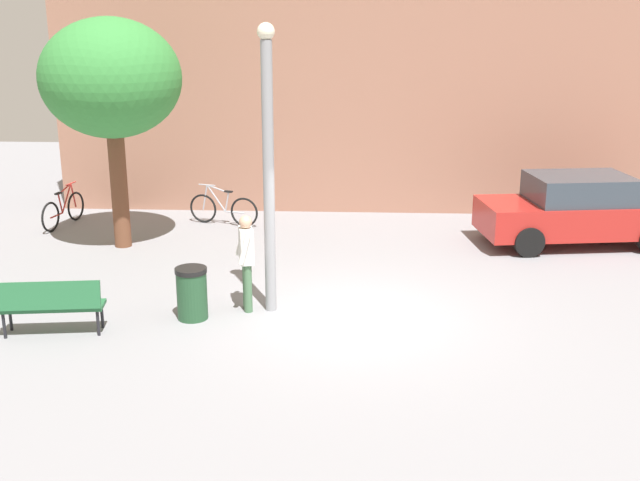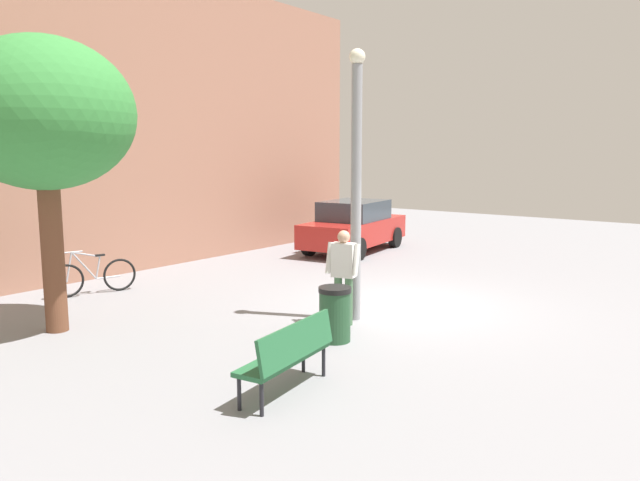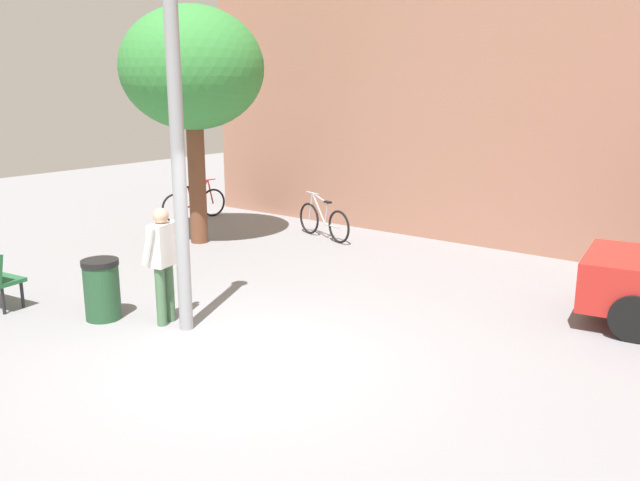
# 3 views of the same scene
# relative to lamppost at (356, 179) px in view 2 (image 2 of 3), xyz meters

# --- Properties ---
(ground_plane) EXTENTS (36.00, 36.00, 0.00)m
(ground_plane) POSITION_rel_lamppost_xyz_m (1.45, -0.24, -2.54)
(ground_plane) COLOR gray
(building_facade) EXTENTS (15.36, 2.00, 7.62)m
(building_facade) POSITION_rel_lamppost_xyz_m (1.45, 7.90, 1.27)
(building_facade) COLOR #9E6B56
(building_facade) RESTS_ON ground_plane
(lamppost) EXTENTS (0.28, 0.28, 4.76)m
(lamppost) POSITION_rel_lamppost_xyz_m (0.00, 0.00, 0.00)
(lamppost) COLOR gray
(lamppost) RESTS_ON ground_plane
(person_by_lamppost) EXTENTS (0.39, 0.63, 1.67)m
(person_by_lamppost) POSITION_rel_lamppost_xyz_m (-0.40, -0.02, -1.57)
(person_by_lamppost) COLOR #47704C
(person_by_lamppost) RESTS_ON ground_plane
(park_bench) EXTENTS (1.65, 0.68, 0.92)m
(park_bench) POSITION_rel_lamppost_xyz_m (-3.32, -1.26, -1.99)
(park_bench) COLOR #236038
(park_bench) RESTS_ON ground_plane
(plaza_tree) EXTENTS (2.91, 2.91, 4.86)m
(plaza_tree) POSITION_rel_lamppost_xyz_m (-3.67, 3.61, 1.05)
(plaza_tree) COLOR brown
(plaza_tree) RESTS_ON ground_plane
(bicycle_silver) EXTENTS (1.75, 0.56, 0.97)m
(bicycle_silver) POSITION_rel_lamppost_xyz_m (-1.79, 5.52, -2.15)
(bicycle_silver) COLOR black
(bicycle_silver) RESTS_ON ground_plane
(parked_car_red) EXTENTS (4.40, 2.27, 1.55)m
(parked_car_red) POSITION_rel_lamppost_xyz_m (6.27, 4.29, -1.76)
(parked_car_red) COLOR #AD231E
(parked_car_red) RESTS_ON ground_plane
(trash_bin) EXTENTS (0.53, 0.53, 0.88)m
(trash_bin) POSITION_rel_lamppost_xyz_m (-1.26, -0.46, -2.09)
(trash_bin) COLOR #234C2D
(trash_bin) RESTS_ON ground_plane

